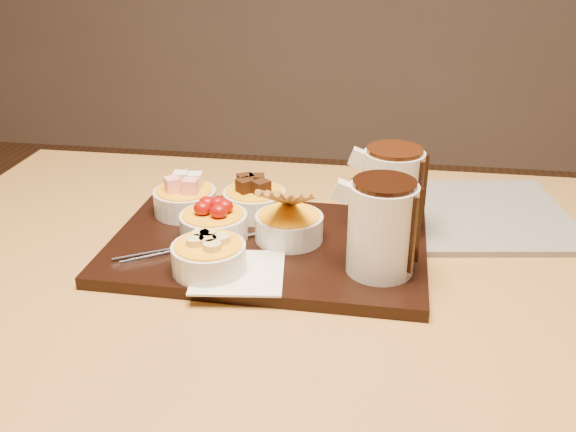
# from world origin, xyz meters

# --- Properties ---
(dining_table) EXTENTS (1.20, 0.80, 0.75)m
(dining_table) POSITION_xyz_m (0.00, 0.00, 0.65)
(dining_table) COLOR #B38342
(dining_table) RESTS_ON ground
(serving_board) EXTENTS (0.47, 0.31, 0.02)m
(serving_board) POSITION_xyz_m (-0.04, 0.02, 0.76)
(serving_board) COLOR black
(serving_board) RESTS_ON dining_table
(napkin) EXTENTS (0.13, 0.13, 0.00)m
(napkin) POSITION_xyz_m (-0.06, -0.08, 0.77)
(napkin) COLOR white
(napkin) RESTS_ON serving_board
(bowl_marshmallows) EXTENTS (0.10, 0.10, 0.04)m
(bowl_marshmallows) POSITION_xyz_m (-0.18, 0.10, 0.79)
(bowl_marshmallows) COLOR silver
(bowl_marshmallows) RESTS_ON serving_board
(bowl_cake) EXTENTS (0.10, 0.10, 0.04)m
(bowl_cake) POSITION_xyz_m (-0.07, 0.11, 0.79)
(bowl_cake) COLOR silver
(bowl_cake) RESTS_ON serving_board
(bowl_strawberries) EXTENTS (0.10, 0.10, 0.04)m
(bowl_strawberries) POSITION_xyz_m (-0.12, 0.02, 0.79)
(bowl_strawberries) COLOR silver
(bowl_strawberries) RESTS_ON serving_board
(bowl_biscotti) EXTENTS (0.10, 0.10, 0.04)m
(bowl_biscotti) POSITION_xyz_m (-0.01, 0.03, 0.79)
(bowl_biscotti) COLOR silver
(bowl_biscotti) RESTS_ON serving_board
(bowl_bananas) EXTENTS (0.10, 0.10, 0.04)m
(bowl_bananas) POSITION_xyz_m (-0.10, -0.08, 0.79)
(bowl_bananas) COLOR silver
(bowl_bananas) RESTS_ON serving_board
(pitcher_dark_chocolate) EXTENTS (0.09, 0.09, 0.12)m
(pitcher_dark_chocolate) POSITION_xyz_m (0.13, -0.04, 0.83)
(pitcher_dark_chocolate) COLOR silver
(pitcher_dark_chocolate) RESTS_ON serving_board
(pitcher_milk_chocolate) EXTENTS (0.09, 0.09, 0.12)m
(pitcher_milk_chocolate) POSITION_xyz_m (0.14, 0.09, 0.83)
(pitcher_milk_chocolate) COLOR silver
(pitcher_milk_chocolate) RESTS_ON serving_board
(fondue_skewers) EXTENTS (0.16, 0.24, 0.01)m
(fondue_skewers) POSITION_xyz_m (-0.13, -0.01, 0.77)
(fondue_skewers) COLOR silver
(fondue_skewers) RESTS_ON serving_board
(newspaper) EXTENTS (0.39, 0.33, 0.01)m
(newspaper) POSITION_xyz_m (0.26, 0.19, 0.76)
(newspaper) COLOR beige
(newspaper) RESTS_ON dining_table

